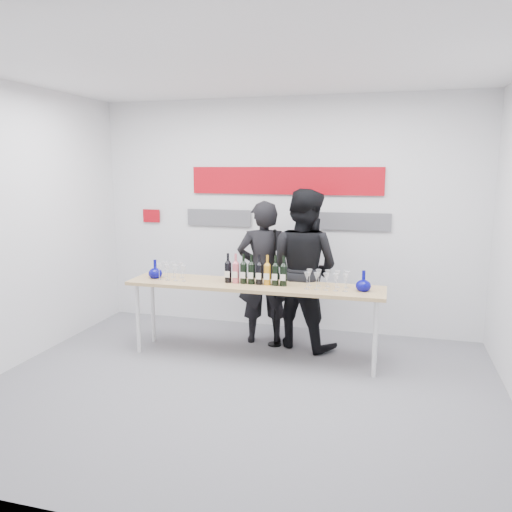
# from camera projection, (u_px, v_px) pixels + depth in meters

# --- Properties ---
(ground) EXTENTS (5.00, 5.00, 0.00)m
(ground) POSITION_uv_depth(u_px,v_px,m) (240.00, 388.00, 4.86)
(ground) COLOR slate
(ground) RESTS_ON ground
(back_wall) EXTENTS (5.00, 0.04, 3.00)m
(back_wall) POSITION_uv_depth(u_px,v_px,m) (285.00, 216.00, 6.50)
(back_wall) COLOR silver
(back_wall) RESTS_ON ground
(signage) EXTENTS (3.38, 0.02, 0.79)m
(signage) POSITION_uv_depth(u_px,v_px,m) (280.00, 192.00, 6.43)
(signage) COLOR #AB0712
(signage) RESTS_ON back_wall
(tasting_table) EXTENTS (2.85, 0.59, 0.85)m
(tasting_table) POSITION_uv_depth(u_px,v_px,m) (254.00, 290.00, 5.51)
(tasting_table) COLOR tan
(tasting_table) RESTS_ON ground
(wine_bottles) EXTENTS (0.71, 0.08, 0.33)m
(wine_bottles) POSITION_uv_depth(u_px,v_px,m) (255.00, 269.00, 5.46)
(wine_bottles) COLOR black
(wine_bottles) RESTS_ON tasting_table
(decanter_left) EXTENTS (0.16, 0.16, 0.21)m
(decanter_left) POSITION_uv_depth(u_px,v_px,m) (155.00, 269.00, 5.78)
(decanter_left) COLOR #07067A
(decanter_left) RESTS_ON tasting_table
(decanter_right) EXTENTS (0.16, 0.16, 0.21)m
(decanter_right) POSITION_uv_depth(u_px,v_px,m) (364.00, 281.00, 5.17)
(decanter_right) COLOR #07067A
(decanter_right) RESTS_ON tasting_table
(glasses_left) EXTENTS (0.36, 0.23, 0.18)m
(glasses_left) POSITION_uv_depth(u_px,v_px,m) (172.00, 271.00, 5.71)
(glasses_left) COLOR silver
(glasses_left) RESTS_ON tasting_table
(glasses_right) EXTENTS (0.46, 0.23, 0.18)m
(glasses_right) POSITION_uv_depth(u_px,v_px,m) (327.00, 280.00, 5.27)
(glasses_right) COLOR silver
(glasses_right) RESTS_ON tasting_table
(presenter_left) EXTENTS (0.72, 0.58, 1.73)m
(presenter_left) POSITION_uv_depth(u_px,v_px,m) (263.00, 273.00, 6.02)
(presenter_left) COLOR black
(presenter_left) RESTS_ON ground
(presenter_right) EXTENTS (1.11, 0.99, 1.88)m
(presenter_right) POSITION_uv_depth(u_px,v_px,m) (303.00, 269.00, 5.88)
(presenter_right) COLOR black
(presenter_right) RESTS_ON ground
(mic_stand) EXTENTS (0.17, 0.17, 1.42)m
(mic_stand) POSITION_uv_depth(u_px,v_px,m) (275.00, 311.00, 5.96)
(mic_stand) COLOR black
(mic_stand) RESTS_ON ground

